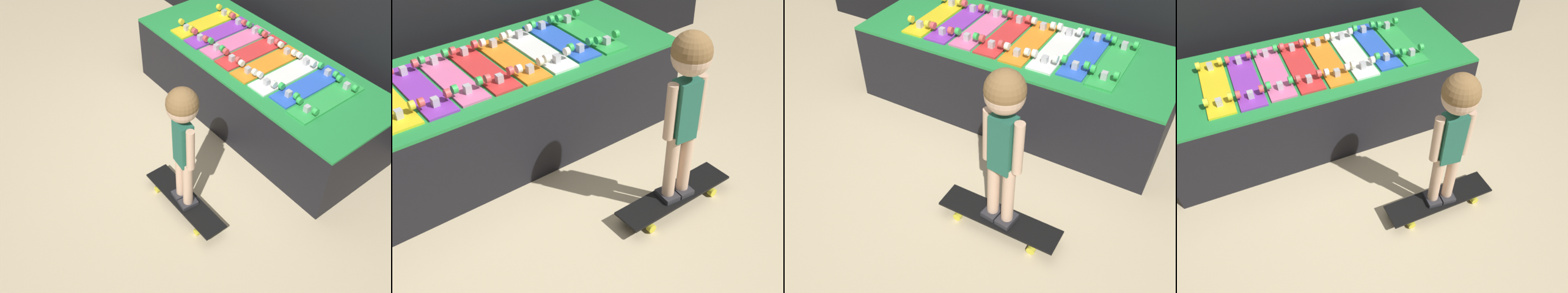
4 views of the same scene
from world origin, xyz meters
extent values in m
plane|color=beige|center=(0.00, 0.00, 0.00)|extent=(16.00, 16.00, 0.00)
cube|color=black|center=(0.00, 0.64, 0.30)|extent=(2.37, 0.93, 0.60)
cube|color=#23893D|center=(0.00, 0.64, 0.61)|extent=(2.37, 0.93, 0.02)
cube|color=yellow|center=(-0.72, 0.62, 0.63)|extent=(0.18, 0.68, 0.01)
cube|color=#B7B7BC|center=(-0.72, 0.85, 0.66)|extent=(0.04, 0.04, 0.05)
cylinder|color=yellow|center=(-0.65, 0.85, 0.68)|extent=(0.03, 0.05, 0.05)
cylinder|color=yellow|center=(-0.80, 0.85, 0.68)|extent=(0.03, 0.05, 0.05)
cube|color=#B7B7BC|center=(-0.72, 0.40, 0.66)|extent=(0.04, 0.04, 0.05)
cylinder|color=yellow|center=(-0.65, 0.40, 0.68)|extent=(0.03, 0.05, 0.05)
cylinder|color=yellow|center=(-0.80, 0.40, 0.68)|extent=(0.03, 0.05, 0.05)
cube|color=purple|center=(-0.52, 0.62, 0.63)|extent=(0.18, 0.68, 0.01)
cube|color=#B7B7BC|center=(-0.52, 0.84, 0.66)|extent=(0.04, 0.04, 0.05)
cylinder|color=#D84C4C|center=(-0.44, 0.84, 0.68)|extent=(0.03, 0.05, 0.05)
cylinder|color=#D84C4C|center=(-0.59, 0.84, 0.68)|extent=(0.03, 0.05, 0.05)
cube|color=#B7B7BC|center=(-0.52, 0.40, 0.66)|extent=(0.04, 0.04, 0.05)
cylinder|color=#D84C4C|center=(-0.44, 0.40, 0.68)|extent=(0.03, 0.05, 0.05)
cylinder|color=#D84C4C|center=(-0.59, 0.40, 0.68)|extent=(0.03, 0.05, 0.05)
cube|color=pink|center=(-0.31, 0.64, 0.63)|extent=(0.18, 0.68, 0.01)
cube|color=#B7B7BC|center=(-0.31, 0.86, 0.66)|extent=(0.04, 0.04, 0.05)
cylinder|color=green|center=(-0.23, 0.86, 0.68)|extent=(0.03, 0.05, 0.05)
cylinder|color=green|center=(-0.39, 0.86, 0.68)|extent=(0.03, 0.05, 0.05)
cube|color=#B7B7BC|center=(-0.31, 0.41, 0.66)|extent=(0.04, 0.04, 0.05)
cylinder|color=green|center=(-0.23, 0.41, 0.68)|extent=(0.03, 0.05, 0.05)
cylinder|color=green|center=(-0.39, 0.41, 0.68)|extent=(0.03, 0.05, 0.05)
cube|color=red|center=(-0.10, 0.63, 0.63)|extent=(0.18, 0.68, 0.01)
cube|color=#B7B7BC|center=(-0.10, 0.85, 0.66)|extent=(0.04, 0.04, 0.05)
cylinder|color=#D84C4C|center=(-0.03, 0.85, 0.68)|extent=(0.03, 0.05, 0.05)
cylinder|color=#D84C4C|center=(-0.18, 0.85, 0.68)|extent=(0.03, 0.05, 0.05)
cube|color=#B7B7BC|center=(-0.10, 0.41, 0.66)|extent=(0.04, 0.04, 0.05)
cylinder|color=#D84C4C|center=(-0.03, 0.41, 0.68)|extent=(0.03, 0.05, 0.05)
cylinder|color=#D84C4C|center=(-0.18, 0.41, 0.68)|extent=(0.03, 0.05, 0.05)
cube|color=orange|center=(0.10, 0.62, 0.63)|extent=(0.18, 0.68, 0.01)
cube|color=#B7B7BC|center=(0.10, 0.84, 0.66)|extent=(0.04, 0.04, 0.05)
cylinder|color=white|center=(0.18, 0.84, 0.68)|extent=(0.03, 0.05, 0.05)
cylinder|color=white|center=(0.03, 0.84, 0.68)|extent=(0.03, 0.05, 0.05)
cube|color=#B7B7BC|center=(0.10, 0.40, 0.66)|extent=(0.04, 0.04, 0.05)
cylinder|color=white|center=(0.18, 0.40, 0.68)|extent=(0.03, 0.05, 0.05)
cylinder|color=white|center=(0.03, 0.40, 0.68)|extent=(0.03, 0.05, 0.05)
cube|color=white|center=(0.31, 0.63, 0.63)|extent=(0.18, 0.68, 0.01)
cube|color=#B7B7BC|center=(0.31, 0.85, 0.66)|extent=(0.04, 0.04, 0.05)
cylinder|color=white|center=(0.39, 0.85, 0.68)|extent=(0.03, 0.05, 0.05)
cylinder|color=white|center=(0.23, 0.85, 0.68)|extent=(0.03, 0.05, 0.05)
cube|color=#B7B7BC|center=(0.31, 0.41, 0.66)|extent=(0.04, 0.04, 0.05)
cylinder|color=white|center=(0.39, 0.41, 0.68)|extent=(0.03, 0.05, 0.05)
cylinder|color=white|center=(0.23, 0.41, 0.68)|extent=(0.03, 0.05, 0.05)
cube|color=blue|center=(0.52, 0.66, 0.63)|extent=(0.18, 0.68, 0.01)
cube|color=#B7B7BC|center=(0.52, 0.88, 0.66)|extent=(0.04, 0.04, 0.05)
cylinder|color=green|center=(0.59, 0.88, 0.68)|extent=(0.03, 0.05, 0.05)
cylinder|color=green|center=(0.44, 0.88, 0.68)|extent=(0.03, 0.05, 0.05)
cube|color=#B7B7BC|center=(0.52, 0.44, 0.66)|extent=(0.04, 0.04, 0.05)
cylinder|color=green|center=(0.59, 0.44, 0.68)|extent=(0.03, 0.05, 0.05)
cylinder|color=green|center=(0.44, 0.44, 0.68)|extent=(0.03, 0.05, 0.05)
cube|color=green|center=(0.72, 0.64, 0.63)|extent=(0.18, 0.68, 0.01)
cube|color=#B7B7BC|center=(0.72, 0.86, 0.66)|extent=(0.04, 0.04, 0.05)
cylinder|color=green|center=(0.80, 0.86, 0.68)|extent=(0.03, 0.05, 0.05)
cylinder|color=green|center=(0.65, 0.86, 0.68)|extent=(0.03, 0.05, 0.05)
cube|color=#B7B7BC|center=(0.72, 0.42, 0.66)|extent=(0.04, 0.04, 0.05)
cylinder|color=green|center=(0.80, 0.42, 0.68)|extent=(0.03, 0.05, 0.05)
cylinder|color=green|center=(0.65, 0.42, 0.68)|extent=(0.03, 0.05, 0.05)
cube|color=black|center=(0.48, -0.53, 0.08)|extent=(0.77, 0.19, 0.01)
cube|color=#B7B7BC|center=(0.74, -0.53, 0.05)|extent=(0.04, 0.04, 0.05)
cylinder|color=yellow|center=(0.74, -0.45, 0.03)|extent=(0.05, 0.03, 0.05)
cylinder|color=yellow|center=(0.74, -0.61, 0.03)|extent=(0.05, 0.03, 0.05)
cube|color=#B7B7BC|center=(0.23, -0.53, 0.05)|extent=(0.04, 0.04, 0.05)
cylinder|color=yellow|center=(0.23, -0.45, 0.03)|extent=(0.05, 0.03, 0.05)
cylinder|color=yellow|center=(0.23, -0.61, 0.03)|extent=(0.05, 0.03, 0.05)
cube|color=#2D2D33|center=(0.54, -0.54, 0.11)|extent=(0.11, 0.14, 0.03)
cylinder|color=#DBB293|center=(0.54, -0.54, 0.33)|extent=(0.07, 0.07, 0.41)
cube|color=#2D2D33|center=(0.43, -0.53, 0.11)|extent=(0.11, 0.14, 0.03)
cylinder|color=#DBB293|center=(0.43, -0.53, 0.33)|extent=(0.07, 0.07, 0.41)
cube|color=#236651|center=(0.48, -0.53, 0.69)|extent=(0.15, 0.11, 0.36)
cylinder|color=#DBB293|center=(0.58, -0.54, 0.70)|extent=(0.06, 0.06, 0.33)
cylinder|color=#DBB293|center=(0.39, -0.52, 0.70)|extent=(0.06, 0.06, 0.33)
sphere|color=#DBB293|center=(0.48, -0.53, 1.00)|extent=(0.21, 0.21, 0.21)
sphere|color=olive|center=(0.48, -0.53, 1.03)|extent=(0.21, 0.21, 0.21)
camera|label=1|loc=(2.25, -1.79, 2.82)|focal=42.00mm
camera|label=2|loc=(-1.41, -2.15, 2.25)|focal=50.00mm
camera|label=3|loc=(1.28, -2.16, 2.27)|focal=42.00mm
camera|label=4|loc=(-0.58, -1.79, 2.28)|focal=35.00mm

